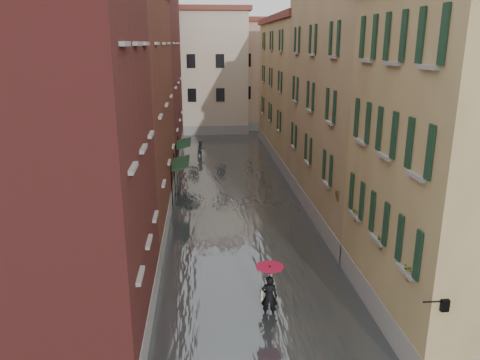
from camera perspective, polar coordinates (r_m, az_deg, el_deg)
name	(u,v)px	position (r m, az deg, el deg)	size (l,w,h in m)	color
ground	(257,295)	(19.46, 2.10, -13.88)	(120.00, 120.00, 0.00)	#545456
floodwater	(234,194)	(31.30, -0.71, -1.69)	(10.00, 60.00, 0.20)	#505659
building_left_near	(44,153)	(15.83, -22.76, 3.06)	(6.00, 8.00, 13.00)	maroon
building_left_mid	(110,112)	(26.39, -15.61, 8.04)	(6.00, 14.00, 12.50)	brown
building_left_far	(142,78)	(41.08, -11.90, 12.12)	(6.00, 16.00, 14.00)	maroon
building_right_near	(470,167)	(17.74, 26.22, 1.46)	(6.00, 8.00, 11.50)	olive
building_right_mid	(363,104)	(27.44, 14.79, 8.93)	(6.00, 14.00, 13.00)	tan
building_right_far	(305,91)	(41.88, 7.92, 10.67)	(6.00, 16.00, 11.50)	olive
building_end_cream	(192,73)	(54.79, -5.86, 12.83)	(12.00, 9.00, 13.00)	#C3AF9B
building_end_pink	(268,76)	(57.38, 3.43, 12.54)	(10.00, 9.00, 12.00)	tan
awning_near	(180,164)	(29.71, -7.32, 1.96)	(1.09, 3.25, 2.80)	black
awning_far	(183,144)	(35.56, -6.93, 4.36)	(1.09, 3.37, 2.80)	black
wall_lantern	(443,304)	(14.19, 23.54, -13.72)	(0.71, 0.22, 0.35)	black
window_planters	(371,219)	(18.13, 15.63, -4.57)	(0.59, 8.30, 0.84)	maroon
pedestrian_main	(269,286)	(17.49, 3.59, -12.73)	(1.06, 1.06, 2.06)	black
pedestrian_far	(201,150)	(41.35, -4.81, 3.70)	(0.75, 0.58, 1.54)	black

